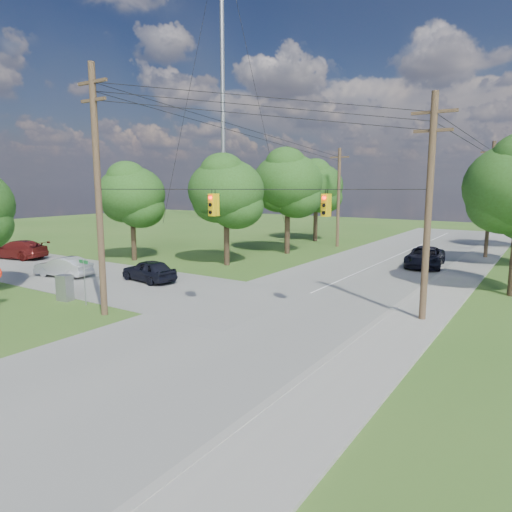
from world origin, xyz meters
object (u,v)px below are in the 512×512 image
Objects in this scene: pole_north_w at (338,197)px; car_cross_far at (18,249)px; pole_ne at (429,206)px; car_main_north at (425,257)px; car_cross_silver at (63,267)px; pole_sw at (98,189)px; car_cross_dark at (149,270)px; control_cabinet at (65,288)px; pole_north_e at (490,199)px.

pole_north_w is 30.42m from car_cross_far.
car_main_north is at bearing 102.96° from pole_ne.
pole_ne is 2.50× the size of car_cross_silver.
pole_north_w is (-0.40, 29.60, -1.10)m from pole_sw.
pole_ne reaches higher than car_cross_dark.
pole_ne is 7.21× the size of control_cabinet.
pole_north_w reaches higher than car_cross_dark.
control_cabinet is (-14.21, -21.77, -0.08)m from car_main_north.
car_cross_silver is at bearing 139.70° from control_cabinet.
pole_ne is 18.03m from car_cross_dark.
car_cross_dark is 6.52m from car_cross_silver.
pole_north_e is 29.11m from car_cross_dark.
car_main_north reaches higher than car_cross_dark.
car_cross_silver is 7.07m from control_cabinet.
pole_ne reaches higher than pole_north_e.
pole_north_e reaches higher than car_cross_dark.
pole_north_w is 2.38× the size of car_cross_silver.
pole_sw is 12.28m from car_cross_silver.
car_cross_far is at bearing 151.38° from control_cabinet.
car_main_north is at bearing 146.31° from car_cross_dark.
car_main_north is at bearing 49.79° from control_cabinet.
car_main_north is 26.00m from control_cabinet.
car_cross_dark is (-17.39, -0.93, -4.70)m from pole_ne.
pole_sw reaches higher than car_cross_far.
control_cabinet is (16.17, -6.38, -0.10)m from car_cross_far.
control_cabinet is at bearing -158.32° from pole_ne.
car_main_north is at bearing -115.19° from pole_north_e.
pole_sw is at bearing -120.96° from car_main_north.
pole_ne is at bearing -57.71° from pole_north_w.
pole_ne is 1.05× the size of pole_north_e.
car_cross_far is (-33.78, -0.62, -4.64)m from pole_ne.
pole_north_e is 13.90m from pole_north_w.
car_cross_silver is at bearing -172.43° from pole_ne.
pole_north_w is 13.46m from car_main_north.
car_cross_silver is 0.77× the size of car_cross_far.
car_cross_silver is at bearing -62.35° from car_cross_dark.
pole_sw is 2.77× the size of car_cross_dark.
control_cabinet is at bearing 5.90° from car_cross_dark.
pole_north_w is 27.26m from car_cross_silver.
pole_sw reaches higher than car_cross_dark.
pole_north_e is at bearing 125.76° from car_cross_silver.
pole_north_w is (-13.90, 0.00, 0.00)m from pole_north_e.
car_cross_dark is at bearing 120.24° from pole_sw.
car_cross_silver is (-6.14, -2.19, -0.05)m from car_cross_dark.
pole_sw is 2.19× the size of car_cross_far.
pole_sw reaches higher than pole_north_e.
pole_north_e is 1.82× the size of car_cross_far.
car_main_north is (30.38, 15.39, -0.02)m from car_cross_far.
control_cabinet reaches higher than car_cross_silver.
control_cabinet is at bearing 171.69° from pole_sw.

